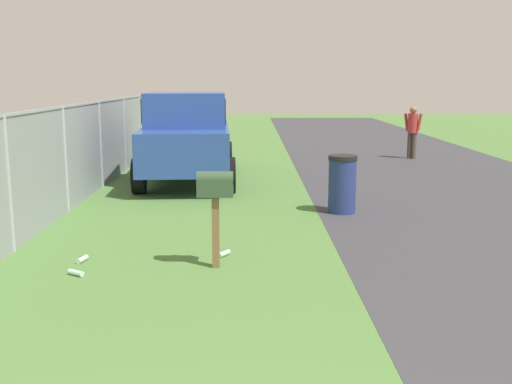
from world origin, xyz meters
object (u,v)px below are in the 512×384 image
pickup_truck (187,135)px  trash_bin (342,184)px  pedestrian (413,129)px  mailbox (215,192)px

pickup_truck → trash_bin: pickup_truck is taller
pickup_truck → trash_bin: bearing=39.6°
pickup_truck → pedestrian: pickup_truck is taller
trash_bin → pedestrian: 8.23m
trash_bin → pedestrian: bearing=-23.4°
pedestrian → pickup_truck: bearing=-24.4°
mailbox → pedestrian: size_ratio=0.79×
pedestrian → trash_bin: bearing=9.4°
pedestrian → mailbox: bearing=6.2°
mailbox → pedestrian: pedestrian is taller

